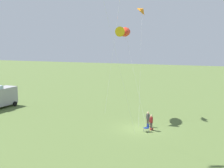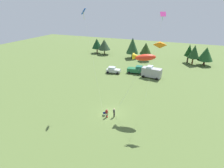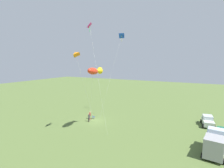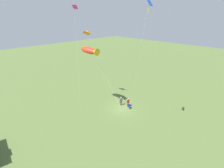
{
  "view_description": "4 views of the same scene",
  "coord_description": "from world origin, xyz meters",
  "views": [
    {
      "loc": [
        -32.66,
        -7.41,
        10.14
      ],
      "look_at": [
        -1.5,
        2.72,
        5.12
      ],
      "focal_mm": 50.0,
      "sensor_mm": 36.0,
      "label": 1
    },
    {
      "loc": [
        10.97,
        -25.94,
        18.7
      ],
      "look_at": [
        -0.82,
        2.98,
        4.78
      ],
      "focal_mm": 28.0,
      "sensor_mm": 36.0,
      "label": 2
    },
    {
      "loc": [
        29.49,
        19.55,
        12.28
      ],
      "look_at": [
        -1.62,
        3.19,
        7.74
      ],
      "focal_mm": 28.0,
      "sensor_mm": 36.0,
      "label": 3
    },
    {
      "loc": [
        -19.03,
        21.51,
        16.65
      ],
      "look_at": [
        1.62,
        1.23,
        4.89
      ],
      "focal_mm": 28.0,
      "sensor_mm": 36.0,
      "label": 4
    }
  ],
  "objects": [
    {
      "name": "kite_diamond_rainbow",
      "position": [
        7.21,
        4.19,
        16.73
      ],
      "size": [
        2.57,
        2.28,
        17.95
      ],
      "color": "#E03596",
      "rests_on": "ground"
    },
    {
      "name": "kite_diamond_blue",
      "position": [
        -6.19,
        3.02,
        17.35
      ],
      "size": [
        5.24,
        3.67,
        18.39
      ],
      "color": "blue",
      "rests_on": "ground"
    },
    {
      "name": "folding_chair",
      "position": [
        -0.77,
        -0.97,
        0.49
      ],
      "size": [
        0.67,
        0.67,
        0.82
      ],
      "rotation": [
        0.0,
        0.0,
        2.17
      ],
      "color": "navy",
      "rests_on": "ground"
    },
    {
      "name": "person_spectator",
      "position": [
        -0.12,
        -1.33,
        1.02
      ],
      "size": [
        0.5,
        0.53,
        1.74
      ],
      "rotation": [
        0.0,
        0.0,
        2.3
      ],
      "color": "brown",
      "rests_on": "ground"
    },
    {
      "name": "backpack_on_grass",
      "position": [
        -0.04,
        -1.35,
        0.11
      ],
      "size": [
        0.38,
        0.38,
        0.22
      ],
      "primitive_type": "cube",
      "rotation": [
        0.0,
        0.0,
        5.54
      ],
      "color": "red",
      "rests_on": "ground"
    },
    {
      "name": "kite_delta_orange",
      "position": [
        7.67,
        1.46,
        13.41
      ],
      "size": [
        8.08,
        1.92,
        13.94
      ],
      "color": "orange",
      "rests_on": "ground"
    },
    {
      "name": "kite_large_fish",
      "position": [
        4.88,
        3.23,
        10.69
      ],
      "size": [
        6.13,
        4.8,
        11.44
      ],
      "color": "red",
      "rests_on": "ground"
    },
    {
      "name": "ground_plane",
      "position": [
        0.0,
        0.0,
        0.0
      ],
      "size": [
        160.0,
        160.0,
        0.0
      ],
      "primitive_type": "plane",
      "color": "#536933"
    },
    {
      "name": "person_kite_flyer",
      "position": [
        1.11,
        -0.73,
        1.02
      ],
      "size": [
        0.45,
        0.52,
        1.74
      ],
      "rotation": [
        0.0,
        0.0,
        2.7
      ],
      "color": "#443B3C",
      "rests_on": "ground"
    }
  ]
}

